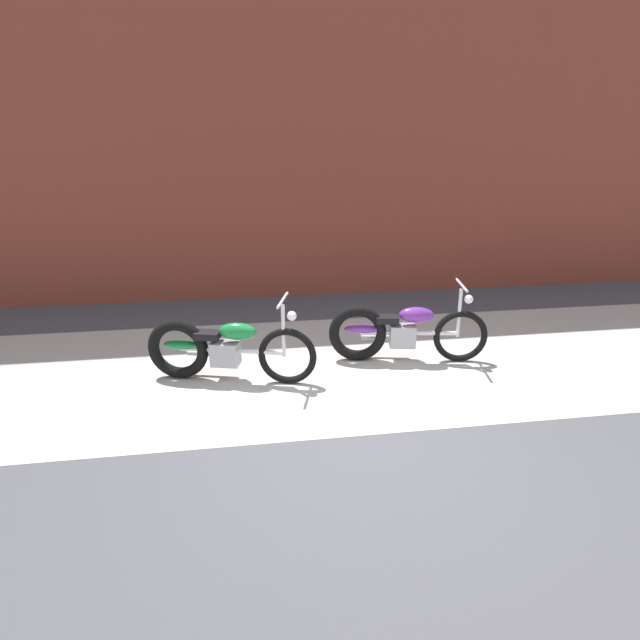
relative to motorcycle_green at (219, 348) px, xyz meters
The scene contains 5 objects.
ground_plane 2.06m from the motorcycle_green, 47.91° to the right, with size 80.00×80.00×0.00m, color #47474C.
sidewalk_slab 1.43m from the motorcycle_green, 10.47° to the left, with size 36.00×3.50×0.01m, color #B2ADA3.
brick_building_wall 4.86m from the motorcycle_green, 69.89° to the left, with size 36.00×0.50×6.47m, color brown.
motorcycle_green is the anchor object (origin of this frame).
motorcycle_purple 2.22m from the motorcycle_green, ahead, with size 1.99×0.69×1.03m.
Camera 1 is at (-1.09, -4.36, 2.69)m, focal length 29.89 mm.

